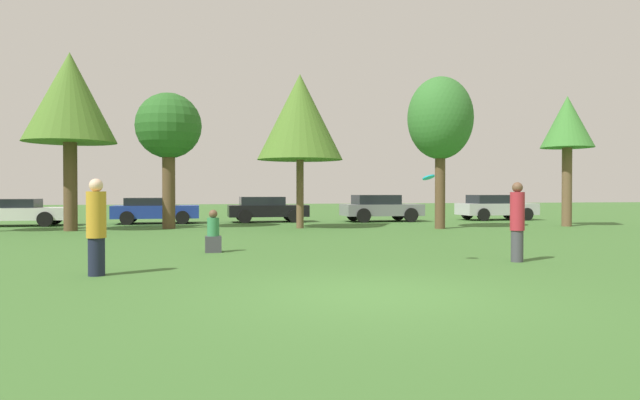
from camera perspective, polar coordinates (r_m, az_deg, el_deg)
ground_plane at (r=8.44m, az=5.25°, el=-9.39°), size 120.00×120.00×0.00m
person_thrower at (r=10.91m, az=-21.41°, el=-2.48°), size 0.34×0.34×1.73m
person_catcher at (r=12.86m, az=19.07°, el=-2.00°), size 0.30×0.30×1.70m
frisbee at (r=12.01m, az=10.78°, el=2.23°), size 0.27×0.25×0.15m
bystander_sitting at (r=14.34m, az=-10.60°, el=-3.41°), size 0.39×0.33×1.05m
tree_1 at (r=23.92m, az=-23.68°, el=9.21°), size 3.42×3.42×6.78m
tree_2 at (r=23.94m, az=-14.87°, el=6.91°), size 2.63×2.63×5.47m
tree_3 at (r=23.47m, az=-2.01°, el=8.24°), size 3.49×3.49×6.27m
tree_4 at (r=23.66m, az=11.90°, el=7.84°), size 2.62×2.62×6.11m
tree_5 at (r=26.89m, az=23.43°, el=6.87°), size 2.22×2.22×5.60m
parked_car_white at (r=28.01m, az=-28.12°, el=-1.02°), size 4.29×2.01×1.18m
parked_car_blue at (r=27.75m, az=-16.15°, el=-0.94°), size 3.90×2.07×1.20m
parked_car_black at (r=28.07m, az=-5.36°, el=-0.86°), size 3.86×1.84×1.24m
parked_car_grey at (r=28.58m, az=6.00°, el=-0.74°), size 3.90×1.99×1.32m
parked_car_silver at (r=31.36m, az=17.08°, el=-0.65°), size 3.97×1.93×1.32m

